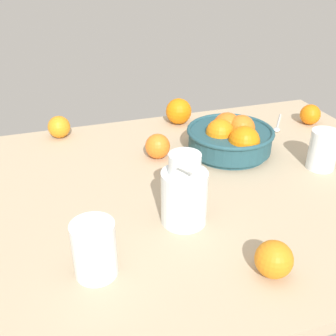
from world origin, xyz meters
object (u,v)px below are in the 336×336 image
(fruit_bowl, at_px, (231,137))
(loose_orange_2, at_px, (59,127))
(second_glass, at_px, (95,252))
(loose_orange_1, at_px, (179,111))
(spoon, at_px, (278,125))
(juice_pitcher, at_px, (184,197))
(loose_orange_0, at_px, (274,259))
(juice_glass, at_px, (322,152))
(loose_orange_3, at_px, (310,115))
(loose_orange_4, at_px, (158,146))

(fruit_bowl, relative_size, loose_orange_2, 3.62)
(second_glass, relative_size, loose_orange_2, 1.59)
(loose_orange_1, bearing_deg, spoon, -22.92)
(juice_pitcher, bearing_deg, fruit_bowl, 48.05)
(loose_orange_0, relative_size, spoon, 0.50)
(fruit_bowl, xyz_separation_m, juice_glass, (0.19, -0.16, -0.00))
(loose_orange_0, bearing_deg, loose_orange_2, 113.22)
(fruit_bowl, distance_m, loose_orange_2, 0.53)
(fruit_bowl, height_order, second_glass, same)
(fruit_bowl, relative_size, second_glass, 2.27)
(juice_glass, relative_size, loose_orange_0, 1.53)
(juice_pitcher, relative_size, loose_orange_3, 2.54)
(loose_orange_1, relative_size, spoon, 0.61)
(second_glass, bearing_deg, spoon, 35.80)
(loose_orange_3, relative_size, loose_orange_4, 0.96)
(juice_pitcher, bearing_deg, second_glass, -154.03)
(second_glass, xyz_separation_m, loose_orange_2, (-0.01, 0.64, -0.01))
(juice_pitcher, relative_size, loose_orange_0, 2.44)
(loose_orange_1, xyz_separation_m, loose_orange_3, (0.42, -0.14, -0.01))
(second_glass, bearing_deg, loose_orange_4, 59.31)
(juice_glass, height_order, spoon, juice_glass)
(loose_orange_0, relative_size, loose_orange_3, 1.04)
(juice_glass, relative_size, loose_orange_2, 1.56)
(loose_orange_0, distance_m, loose_orange_4, 0.52)
(loose_orange_1, distance_m, spoon, 0.34)
(loose_orange_0, height_order, loose_orange_2, loose_orange_0)
(loose_orange_3, distance_m, loose_orange_4, 0.56)
(spoon, bearing_deg, juice_pitcher, -140.54)
(fruit_bowl, distance_m, loose_orange_1, 0.26)
(loose_orange_0, relative_size, loose_orange_1, 0.82)
(juice_pitcher, xyz_separation_m, spoon, (0.48, 0.40, -0.06))
(loose_orange_2, height_order, loose_orange_4, loose_orange_4)
(juice_glass, bearing_deg, loose_orange_2, 147.13)
(juice_glass, distance_m, loose_orange_4, 0.45)
(second_glass, distance_m, spoon, 0.85)
(loose_orange_0, bearing_deg, second_glass, 161.15)
(juice_pitcher, bearing_deg, loose_orange_0, -64.56)
(fruit_bowl, xyz_separation_m, loose_orange_4, (-0.21, 0.04, -0.01))
(juice_pitcher, height_order, loose_orange_1, juice_pitcher)
(fruit_bowl, height_order, loose_orange_1, fruit_bowl)
(spoon, bearing_deg, juice_glass, -98.70)
(fruit_bowl, bearing_deg, juice_glass, -39.25)
(loose_orange_1, bearing_deg, juice_pitcher, -108.28)
(spoon, bearing_deg, loose_orange_1, 157.08)
(juice_glass, relative_size, second_glass, 0.98)
(second_glass, bearing_deg, loose_orange_3, 31.10)
(second_glass, height_order, loose_orange_0, second_glass)
(loose_orange_3, xyz_separation_m, loose_orange_4, (-0.56, -0.08, 0.00))
(loose_orange_3, relative_size, spoon, 0.48)
(fruit_bowl, xyz_separation_m, juice_pitcher, (-0.24, -0.27, 0.01))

